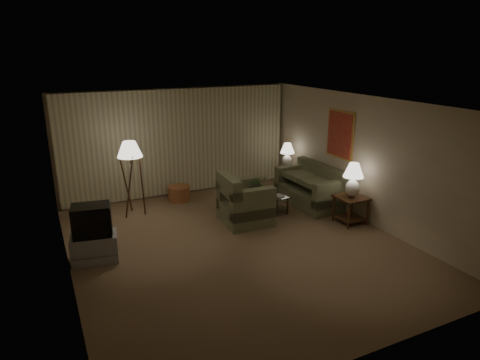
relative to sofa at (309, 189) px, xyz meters
name	(u,v)px	position (x,y,z in m)	size (l,w,h in m)	color
ground	(237,244)	(-2.50, -1.24, -0.38)	(7.00, 7.00, 0.00)	brown
room_shell	(207,141)	(-2.48, 0.27, 1.36)	(6.04, 7.02, 2.72)	beige
sofa	(309,189)	(0.00, 0.00, 0.00)	(1.79, 0.98, 0.77)	#6C714F
armchair	(245,203)	(-1.86, -0.32, 0.05)	(1.14, 1.09, 0.86)	#6C714F
side_table_near	(351,205)	(0.15, -1.35, 0.03)	(0.61, 0.61, 0.60)	#39200F
side_table_far	(287,174)	(0.15, 1.25, 0.01)	(0.50, 0.42, 0.60)	#39200F
table_lamp_near	(353,177)	(0.15, -1.35, 0.65)	(0.43, 0.43, 0.74)	white
table_lamp_far	(287,153)	(0.15, 1.25, 0.60)	(0.38, 0.38, 0.65)	white
coffee_table	(264,203)	(-1.29, -0.10, -0.11)	(1.11, 0.61, 0.41)	silver
tv_cabinet	(95,248)	(-5.05, -0.74, -0.13)	(0.85, 0.61, 0.50)	#A4A4A7
crt_tv	(92,220)	(-5.05, -0.74, 0.39)	(0.71, 0.56, 0.55)	black
floor_lamp	(132,177)	(-3.93, 1.18, 0.50)	(0.55, 0.55, 1.69)	#39200F
ottoman	(179,193)	(-2.72, 1.64, -0.20)	(0.54, 0.54, 0.36)	#A35F37
vase	(258,194)	(-1.44, -0.10, 0.12)	(0.16, 0.16, 0.17)	silver
flowers	(258,181)	(-1.44, -0.10, 0.43)	(0.41, 0.36, 0.46)	#3B7735
book	(276,196)	(-1.04, -0.20, 0.04)	(0.18, 0.25, 0.02)	olive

